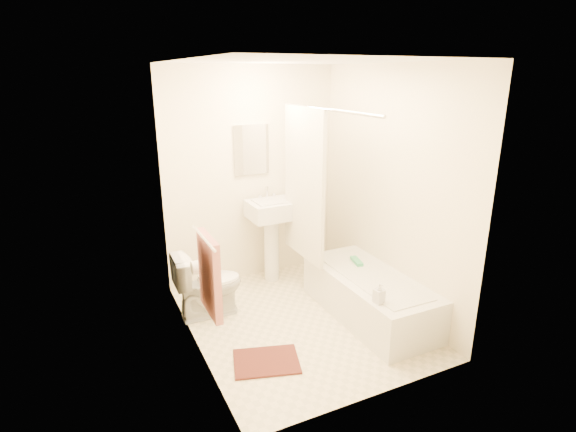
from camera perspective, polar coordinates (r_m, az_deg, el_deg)
name	(u,v)px	position (r m, az deg, el deg)	size (l,w,h in m)	color
floor	(299,320)	(4.50, 1.42, -13.11)	(2.40, 2.40, 0.00)	beige
ceiling	(301,61)	(3.87, 1.70, 19.09)	(2.40, 2.40, 0.00)	white
wall_back	(251,176)	(5.09, -4.66, 5.08)	(2.00, 0.02, 2.40)	beige
wall_left	(190,217)	(3.69, -12.40, -0.14)	(0.02, 2.40, 2.40)	beige
wall_right	(390,190)	(4.55, 12.83, 3.19)	(0.02, 2.40, 2.40)	beige
mirror	(251,150)	(5.01, -4.66, 8.38)	(0.40, 0.03, 0.55)	white
curtain_rod	(326,109)	(4.11, 4.81, 13.38)	(0.03, 0.03, 1.70)	silver
shower_curtain	(304,185)	(4.58, 2.03, 3.97)	(0.04, 0.80, 1.55)	silver
towel_bar	(204,238)	(3.50, -10.68, -2.74)	(0.02, 0.02, 0.60)	silver
towel	(210,275)	(3.63, -9.94, -7.41)	(0.06, 0.45, 0.66)	#CC7266
toilet_paper	(198,267)	(3.99, -11.36, -6.38)	(0.12, 0.12, 0.11)	white
toilet	(208,284)	(4.52, -10.10, -8.54)	(0.37, 0.67, 0.65)	white
sink	(272,238)	(5.11, -2.02, -2.78)	(0.53, 0.43, 1.04)	silver
bathtub	(369,296)	(4.56, 10.24, -9.92)	(0.66, 1.51, 0.42)	silver
bath_mat	(266,361)	(3.94, -2.77, -17.95)	(0.54, 0.40, 0.02)	#4E271C
soap_bottle	(379,293)	(3.96, 11.50, -9.57)	(0.08, 0.08, 0.18)	white
scrub_brush	(357,262)	(4.72, 8.71, -5.74)	(0.07, 0.22, 0.04)	#3EAC6B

